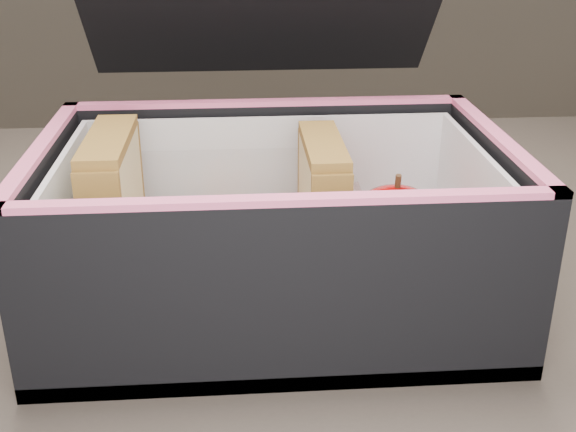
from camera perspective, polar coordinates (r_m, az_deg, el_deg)
name	(u,v)px	position (r m, az deg, el deg)	size (l,w,h in m)	color
kitchen_table	(229,360)	(0.63, -4.67, -11.27)	(1.20, 0.80, 0.75)	brown
lunch_bag	(274,214)	(0.51, -1.09, 0.18)	(0.32, 0.35, 0.27)	black
plastic_tub	(221,233)	(0.52, -5.34, -1.36)	(0.19, 0.14, 0.08)	white
sandwich_left	(115,212)	(0.52, -13.50, 0.32)	(0.03, 0.10, 0.11)	beige
sandwich_right	(322,210)	(0.51, 2.71, 0.47)	(0.03, 0.09, 0.10)	beige
carrot_sticks	(224,259)	(0.52, -5.05, -3.41)	(0.04, 0.14, 0.03)	#F44A15
paper_napkin	(389,273)	(0.54, 7.97, -4.50)	(0.07, 0.07, 0.01)	white
red_apple	(395,231)	(0.52, 8.44, -1.14)	(0.08, 0.08, 0.08)	#8A0406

